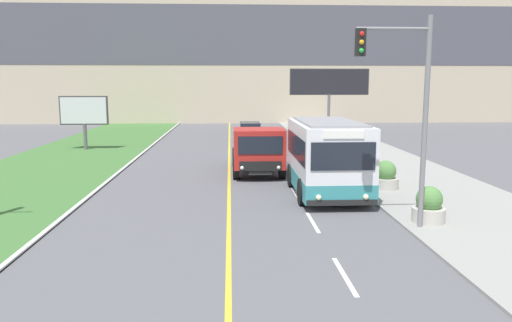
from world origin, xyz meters
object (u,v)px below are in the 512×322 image
car_distant (250,132)px  planter_round_near (429,206)px  dump_truck (258,151)px  planter_round_second (385,176)px  traffic_light_mast (407,97)px  city_bus (327,158)px  billboard_small (84,112)px  billboard_large (329,84)px

car_distant → planter_round_near: car_distant is taller
dump_truck → planter_round_second: bearing=-37.0°
traffic_light_mast → car_distant: bearing=98.8°
traffic_light_mast → planter_round_near: bearing=25.6°
planter_round_second → city_bus: bearing=-162.8°
billboard_small → planter_round_near: 24.89m
dump_truck → billboard_large: bearing=68.2°
planter_round_near → billboard_small: bearing=130.7°
city_bus → billboard_large: billboard_large is taller
billboard_small → planter_round_near: size_ratio=3.10×
billboard_large → billboard_small: billboard_large is taller
car_distant → billboard_large: (6.75, 2.87, 3.73)m
city_bus → car_distant: 19.39m
billboard_large → planter_round_second: (-1.75, -21.28, -3.81)m
dump_truck → car_distant: 14.51m
city_bus → traffic_light_mast: bearing=-73.8°
car_distant → planter_round_near: 24.03m
city_bus → dump_truck: 5.38m
dump_truck → billboard_small: billboard_small is taller
dump_truck → planter_round_near: (5.01, -9.04, -0.61)m
billboard_large → planter_round_second: size_ratio=5.54×
dump_truck → billboard_large: size_ratio=0.93×
car_distant → traffic_light_mast: (3.74, -24.06, 3.42)m
billboard_small → dump_truck: bearing=-41.2°
city_bus → traffic_light_mast: traffic_light_mast is taller
city_bus → traffic_light_mast: 5.64m
billboard_large → planter_round_near: bearing=-94.2°
car_distant → dump_truck: bearing=-90.8°
planter_round_second → billboard_large: bearing=85.3°
traffic_light_mast → planter_round_near: 3.71m
city_bus → car_distant: size_ratio=1.32×
car_distant → billboard_large: size_ratio=0.65×
city_bus → billboard_small: billboard_small is taller
dump_truck → car_distant: bearing=89.2°
car_distant → planter_round_near: bearing=-78.4°
billboard_small → planter_round_near: billboard_small is taller
traffic_light_mast → billboard_large: (3.02, 26.93, 0.31)m
planter_round_second → planter_round_near: bearing=-92.1°
city_bus → billboard_small: size_ratio=1.56×
traffic_light_mast → billboard_small: (-15.10, 19.33, -1.55)m
planter_round_second → billboard_small: bearing=140.1°
dump_truck → billboard_large: (6.95, 17.37, 3.21)m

